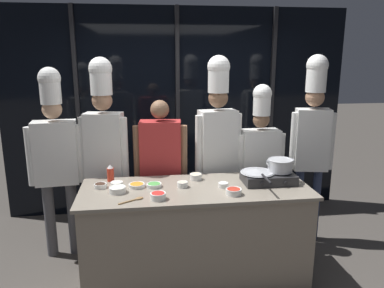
{
  "coord_description": "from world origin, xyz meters",
  "views": [
    {
      "loc": [
        -0.46,
        -3.19,
        2.11
      ],
      "look_at": [
        0.0,
        0.25,
        1.28
      ],
      "focal_mm": 35.0,
      "sensor_mm": 36.0,
      "label": 1
    }
  ],
  "objects_px": {
    "frying_pan": "(257,171)",
    "person_guest": "(161,162)",
    "stock_pot": "(280,165)",
    "prep_bowl_chicken": "(182,184)",
    "portable_stove": "(268,177)",
    "chef_apprentice": "(312,131)",
    "chef_sous": "(104,139)",
    "prep_bowl_bell_pepper": "(158,196)",
    "prep_bowl_carrots": "(137,185)",
    "chef_head": "(56,150)",
    "prep_bowl_soy_glaze": "(100,185)",
    "prep_bowl_scallions": "(154,185)",
    "prep_bowl_bean_sprouts": "(117,189)",
    "serving_spoon_slotted": "(136,199)",
    "prep_bowl_rice": "(223,185)",
    "prep_bowl_chili_flakes": "(234,191)",
    "squeeze_bottle_chili": "(110,173)",
    "prep_bowl_noodles": "(196,176)",
    "chef_line": "(218,136)",
    "chef_pastry": "(260,156)",
    "prep_bowl_garlic": "(117,184)"
  },
  "relations": [
    {
      "from": "chef_line",
      "to": "prep_bowl_carrots",
      "type": "bearing_deg",
      "value": 20.85
    },
    {
      "from": "prep_bowl_bell_pepper",
      "to": "prep_bowl_carrots",
      "type": "distance_m",
      "value": 0.37
    },
    {
      "from": "prep_bowl_carrots",
      "to": "chef_line",
      "type": "relative_size",
      "value": 0.07
    },
    {
      "from": "prep_bowl_noodles",
      "to": "prep_bowl_soy_glaze",
      "type": "relative_size",
      "value": 1.02
    },
    {
      "from": "portable_stove",
      "to": "prep_bowl_bean_sprouts",
      "type": "relative_size",
      "value": 3.23
    },
    {
      "from": "frying_pan",
      "to": "stock_pot",
      "type": "bearing_deg",
      "value": 1.39
    },
    {
      "from": "prep_bowl_noodles",
      "to": "prep_bowl_soy_glaze",
      "type": "height_order",
      "value": "prep_bowl_noodles"
    },
    {
      "from": "prep_bowl_soy_glaze",
      "to": "serving_spoon_slotted",
      "type": "relative_size",
      "value": 0.54
    },
    {
      "from": "chef_head",
      "to": "chef_sous",
      "type": "bearing_deg",
      "value": 171.9
    },
    {
      "from": "prep_bowl_bean_sprouts",
      "to": "person_guest",
      "type": "distance_m",
      "value": 0.74
    },
    {
      "from": "chef_apprentice",
      "to": "portable_stove",
      "type": "bearing_deg",
      "value": 51.04
    },
    {
      "from": "prep_bowl_garlic",
      "to": "prep_bowl_chili_flakes",
      "type": "xyz_separation_m",
      "value": [
        1.02,
        -0.33,
        0.0
      ]
    },
    {
      "from": "squeeze_bottle_chili",
      "to": "prep_bowl_soy_glaze",
      "type": "xyz_separation_m",
      "value": [
        -0.08,
        -0.18,
        -0.06
      ]
    },
    {
      "from": "prep_bowl_chili_flakes",
      "to": "serving_spoon_slotted",
      "type": "xyz_separation_m",
      "value": [
        -0.84,
        -0.02,
        -0.02
      ]
    },
    {
      "from": "prep_bowl_chili_flakes",
      "to": "prep_bowl_rice",
      "type": "bearing_deg",
      "value": 105.28
    },
    {
      "from": "chef_sous",
      "to": "stock_pot",
      "type": "bearing_deg",
      "value": 172.6
    },
    {
      "from": "prep_bowl_bell_pepper",
      "to": "prep_bowl_carrots",
      "type": "bearing_deg",
      "value": 119.39
    },
    {
      "from": "prep_bowl_rice",
      "to": "person_guest",
      "type": "xyz_separation_m",
      "value": [
        -0.54,
        0.61,
        0.05
      ]
    },
    {
      "from": "prep_bowl_bell_pepper",
      "to": "prep_bowl_soy_glaze",
      "type": "relative_size",
      "value": 1.17
    },
    {
      "from": "portable_stove",
      "to": "prep_bowl_scallions",
      "type": "xyz_separation_m",
      "value": [
        -1.08,
        0.02,
        -0.03
      ]
    },
    {
      "from": "prep_bowl_chicken",
      "to": "chef_head",
      "type": "xyz_separation_m",
      "value": [
        -1.23,
        0.61,
        0.2
      ]
    },
    {
      "from": "portable_stove",
      "to": "prep_bowl_chicken",
      "type": "distance_m",
      "value": 0.82
    },
    {
      "from": "squeeze_bottle_chili",
      "to": "prep_bowl_bell_pepper",
      "type": "distance_m",
      "value": 0.68
    },
    {
      "from": "prep_bowl_noodles",
      "to": "chef_sous",
      "type": "relative_size",
      "value": 0.06
    },
    {
      "from": "prep_bowl_carrots",
      "to": "chef_head",
      "type": "height_order",
      "value": "chef_head"
    },
    {
      "from": "prep_bowl_bell_pepper",
      "to": "prep_bowl_garlic",
      "type": "xyz_separation_m",
      "value": [
        -0.36,
        0.35,
        -0.01
      ]
    },
    {
      "from": "frying_pan",
      "to": "chef_line",
      "type": "xyz_separation_m",
      "value": [
        -0.27,
        0.54,
        0.22
      ]
    },
    {
      "from": "squeeze_bottle_chili",
      "to": "chef_line",
      "type": "relative_size",
      "value": 0.08
    },
    {
      "from": "stock_pot",
      "to": "person_guest",
      "type": "bearing_deg",
      "value": 154.11
    },
    {
      "from": "prep_bowl_bean_sprouts",
      "to": "prep_bowl_garlic",
      "type": "distance_m",
      "value": 0.15
    },
    {
      "from": "portable_stove",
      "to": "prep_bowl_soy_glaze",
      "type": "relative_size",
      "value": 4.19
    },
    {
      "from": "squeeze_bottle_chili",
      "to": "chef_sous",
      "type": "relative_size",
      "value": 0.08
    },
    {
      "from": "frying_pan",
      "to": "person_guest",
      "type": "xyz_separation_m",
      "value": [
        -0.88,
        0.54,
        -0.04
      ]
    },
    {
      "from": "person_guest",
      "to": "chef_line",
      "type": "bearing_deg",
      "value": -173.75
    },
    {
      "from": "chef_head",
      "to": "chef_line",
      "type": "bearing_deg",
      "value": 172.55
    },
    {
      "from": "prep_bowl_noodles",
      "to": "prep_bowl_scallions",
      "type": "xyz_separation_m",
      "value": [
        -0.41,
        -0.16,
        -0.01
      ]
    },
    {
      "from": "prep_bowl_chili_flakes",
      "to": "chef_apprentice",
      "type": "xyz_separation_m",
      "value": [
        1.08,
        0.84,
        0.33
      ]
    },
    {
      "from": "stock_pot",
      "to": "prep_bowl_soy_glaze",
      "type": "relative_size",
      "value": 2.26
    },
    {
      "from": "stock_pot",
      "to": "prep_bowl_soy_glaze",
      "type": "bearing_deg",
      "value": 177.95
    },
    {
      "from": "prep_bowl_noodles",
      "to": "prep_bowl_bell_pepper",
      "type": "distance_m",
      "value": 0.6
    },
    {
      "from": "portable_stove",
      "to": "serving_spoon_slotted",
      "type": "bearing_deg",
      "value": -167.3
    },
    {
      "from": "serving_spoon_slotted",
      "to": "chef_line",
      "type": "distance_m",
      "value": 1.23
    },
    {
      "from": "portable_stove",
      "to": "prep_bowl_rice",
      "type": "height_order",
      "value": "portable_stove"
    },
    {
      "from": "stock_pot",
      "to": "prep_bowl_chicken",
      "type": "height_order",
      "value": "stock_pot"
    },
    {
      "from": "portable_stove",
      "to": "frying_pan",
      "type": "relative_size",
      "value": 0.89
    },
    {
      "from": "stock_pot",
      "to": "prep_bowl_chicken",
      "type": "relative_size",
      "value": 2.68
    },
    {
      "from": "prep_bowl_chicken",
      "to": "chef_pastry",
      "type": "xyz_separation_m",
      "value": [
        0.9,
        0.56,
        0.08
      ]
    },
    {
      "from": "portable_stove",
      "to": "prep_bowl_carrots",
      "type": "xyz_separation_m",
      "value": [
        -1.23,
        0.03,
        -0.03
      ]
    },
    {
      "from": "chef_head",
      "to": "prep_bowl_noodles",
      "type": "bearing_deg",
      "value": 157.54
    },
    {
      "from": "prep_bowl_soy_glaze",
      "to": "prep_bowl_scallions",
      "type": "distance_m",
      "value": 0.49
    }
  ]
}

